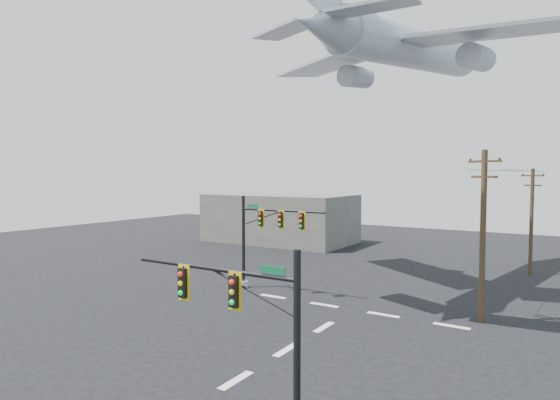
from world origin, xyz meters
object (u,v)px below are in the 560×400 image
Objects in this scene: signal_mast_far at (262,237)px; airliner at (413,49)px; utility_pole_a at (483,233)px; signal_mast_near at (256,340)px; utility_pole_b at (531,220)px.

signal_mast_far is 18.19m from airliner.
signal_mast_far is at bearing -155.06° from utility_pole_a.
signal_mast_near is at bearing -80.24° from utility_pole_a.
signal_mast_near is 19.85m from signal_mast_far.
airliner is (8.55, 7.72, 14.08)m from signal_mast_far.
utility_pole_a is (3.78, 17.19, 1.75)m from signal_mast_near.
utility_pole_a is at bearing 77.60° from signal_mast_near.
utility_pole_a is (14.85, 0.72, 1.25)m from signal_mast_far.
utility_pole_a is 1.10× the size of utility_pole_b.
signal_mast_near is 0.76× the size of utility_pole_b.
utility_pole_b is at bearing -32.03° from airliner.
airliner reaches higher than utility_pole_b.
airliner is (-2.52, 24.18, 14.58)m from signal_mast_near.
signal_mast_far is 0.79× the size of utility_pole_b.
utility_pole_a is 0.35× the size of airliner.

